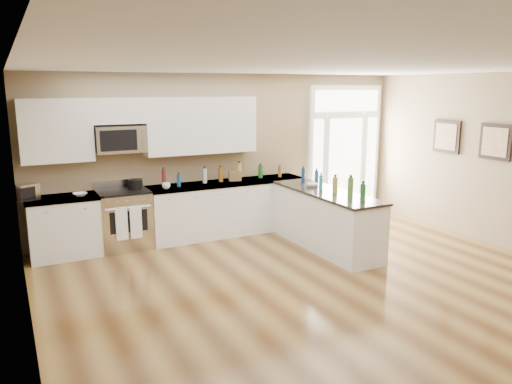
% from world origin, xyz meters
% --- Properties ---
extents(ground, '(8.00, 8.00, 0.00)m').
position_xyz_m(ground, '(0.00, 0.00, 0.00)').
color(ground, '#4C2F15').
extents(room_shell, '(8.00, 8.00, 8.00)m').
position_xyz_m(room_shell, '(0.00, 0.00, 1.71)').
color(room_shell, '#907B5B').
rests_on(room_shell, ground).
extents(back_cabinet_left, '(1.10, 0.66, 0.94)m').
position_xyz_m(back_cabinet_left, '(-2.87, 3.69, 0.44)').
color(back_cabinet_left, white).
rests_on(back_cabinet_left, ground).
extents(back_cabinet_right, '(2.85, 0.66, 0.94)m').
position_xyz_m(back_cabinet_right, '(-0.16, 3.69, 0.44)').
color(back_cabinet_right, white).
rests_on(back_cabinet_right, ground).
extents(peninsula_cabinet, '(0.69, 2.32, 0.94)m').
position_xyz_m(peninsula_cabinet, '(0.93, 2.24, 0.43)').
color(peninsula_cabinet, white).
rests_on(peninsula_cabinet, ground).
extents(upper_cabinet_left, '(1.04, 0.33, 0.95)m').
position_xyz_m(upper_cabinet_left, '(-2.88, 3.83, 1.93)').
color(upper_cabinet_left, white).
rests_on(upper_cabinet_left, room_shell).
extents(upper_cabinet_right, '(1.94, 0.33, 0.95)m').
position_xyz_m(upper_cabinet_right, '(-0.57, 3.83, 1.93)').
color(upper_cabinet_right, white).
rests_on(upper_cabinet_right, room_shell).
extents(upper_cabinet_short, '(0.82, 0.33, 0.40)m').
position_xyz_m(upper_cabinet_short, '(-1.95, 3.83, 2.20)').
color(upper_cabinet_short, white).
rests_on(upper_cabinet_short, room_shell).
extents(microwave, '(0.78, 0.41, 0.42)m').
position_xyz_m(microwave, '(-1.95, 3.80, 1.76)').
color(microwave, silver).
rests_on(microwave, room_shell).
extents(entry_door, '(1.70, 0.10, 2.60)m').
position_xyz_m(entry_door, '(2.55, 3.95, 1.30)').
color(entry_door, white).
rests_on(entry_door, ground).
extents(wall_art_near, '(0.05, 0.58, 0.58)m').
position_xyz_m(wall_art_near, '(3.47, 2.20, 1.70)').
color(wall_art_near, black).
rests_on(wall_art_near, room_shell).
extents(wall_art_far, '(0.05, 0.58, 0.58)m').
position_xyz_m(wall_art_far, '(3.47, 1.20, 1.70)').
color(wall_art_far, black).
rests_on(wall_art_far, room_shell).
extents(kitchen_range, '(0.79, 0.70, 1.08)m').
position_xyz_m(kitchen_range, '(-1.97, 3.69, 0.48)').
color(kitchen_range, silver).
rests_on(kitchen_range, ground).
extents(stockpot, '(0.26, 0.26, 0.17)m').
position_xyz_m(stockpot, '(-1.76, 3.74, 1.04)').
color(stockpot, black).
rests_on(stockpot, kitchen_range).
extents(toaster_oven, '(0.35, 0.31, 0.24)m').
position_xyz_m(toaster_oven, '(-3.35, 3.69, 1.06)').
color(toaster_oven, silver).
rests_on(toaster_oven, back_cabinet_left).
extents(cardboard_box, '(0.25, 0.21, 0.17)m').
position_xyz_m(cardboard_box, '(0.01, 3.73, 1.03)').
color(cardboard_box, brown).
rests_on(cardboard_box, back_cabinet_right).
extents(bowl_left, '(0.23, 0.23, 0.05)m').
position_xyz_m(bowl_left, '(-2.63, 3.63, 0.97)').
color(bowl_left, white).
rests_on(bowl_left, back_cabinet_left).
extents(bowl_peninsula, '(0.21, 0.21, 0.06)m').
position_xyz_m(bowl_peninsula, '(0.91, 2.63, 0.97)').
color(bowl_peninsula, white).
rests_on(bowl_peninsula, peninsula_cabinet).
extents(cup_counter, '(0.16, 0.16, 0.10)m').
position_xyz_m(cup_counter, '(-1.30, 3.55, 0.99)').
color(cup_counter, white).
rests_on(cup_counter, back_cabinet_right).
extents(counter_bottles, '(2.41, 2.47, 0.31)m').
position_xyz_m(counter_bottles, '(0.35, 2.95, 1.07)').
color(counter_bottles, '#19591E').
rests_on(counter_bottles, back_cabinet_right).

